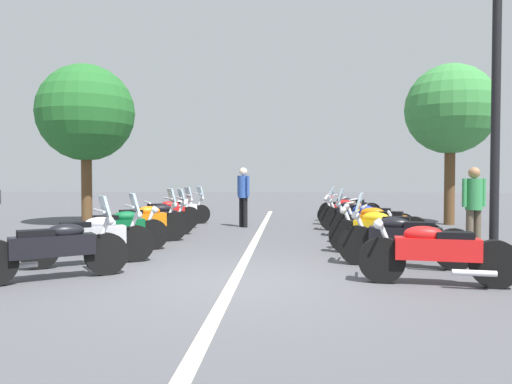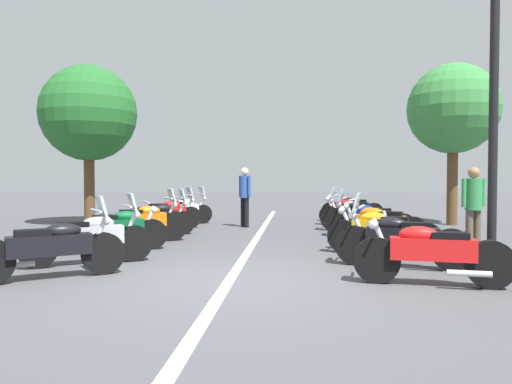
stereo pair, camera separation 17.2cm
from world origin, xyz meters
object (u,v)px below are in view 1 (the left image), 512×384
(motorcycle_left_row_3, at_px, (142,222))
(motorcycle_right_row_7, at_px, (349,208))
(motorcycle_right_row_3, at_px, (380,224))
(bystander_0, at_px, (243,192))
(motorcycle_left_row_6, at_px, (180,210))
(motorcycle_right_row_0, at_px, (435,252))
(motorcycle_right_row_6, at_px, (349,211))
(motorcycle_left_row_0, at_px, (55,248))
(motorcycle_right_row_4, at_px, (370,219))
(motorcycle_left_row_2, at_px, (118,229))
(motorcycle_right_row_5, at_px, (356,214))
(street_lamp_twin_globe, at_px, (497,59))
(bystander_1, at_px, (474,202))
(motorcycle_left_row_1, at_px, (91,237))
(motorcycle_left_row_4, at_px, (156,218))
(motorcycle_right_row_2, at_px, (384,231))
(roadside_tree_0, at_px, (86,113))
(roadside_tree_1, at_px, (450,110))
(motorcycle_right_row_1, at_px, (403,239))
(motorcycle_left_row_5, at_px, (165,213))

(motorcycle_left_row_3, bearing_deg, motorcycle_right_row_7, 14.61)
(motorcycle_right_row_3, height_order, bystander_0, bystander_0)
(motorcycle_left_row_6, xyz_separation_m, motorcycle_right_row_0, (-8.10, -5.41, 0.00))
(motorcycle_left_row_6, relative_size, motorcycle_right_row_6, 0.93)
(motorcycle_left_row_0, relative_size, motorcycle_right_row_4, 0.88)
(motorcycle_right_row_0, bearing_deg, motorcycle_left_row_2, -17.04)
(motorcycle_left_row_6, distance_m, motorcycle_right_row_5, 5.44)
(motorcycle_right_row_6, xyz_separation_m, street_lamp_twin_globe, (-6.82, -1.46, 2.93))
(motorcycle_left_row_6, distance_m, bystander_1, 8.67)
(motorcycle_right_row_0, xyz_separation_m, bystander_0, (7.46, 3.35, 0.58))
(motorcycle_left_row_3, bearing_deg, motorcycle_left_row_0, -122.25)
(motorcycle_left_row_1, relative_size, motorcycle_right_row_5, 0.97)
(motorcycle_left_row_4, xyz_separation_m, bystander_0, (2.23, -2.01, 0.58))
(motorcycle_left_row_4, bearing_deg, motorcycle_left_row_3, -116.40)
(motorcycle_right_row_3, distance_m, street_lamp_twin_globe, 4.15)
(motorcycle_right_row_3, bearing_deg, motorcycle_right_row_6, -67.15)
(motorcycle_right_row_0, distance_m, motorcycle_right_row_2, 2.52)
(motorcycle_right_row_5, bearing_deg, roadside_tree_0, 7.33)
(motorcycle_left_row_3, height_order, roadside_tree_1, roadside_tree_1)
(motorcycle_right_row_7, bearing_deg, motorcycle_right_row_0, 108.28)
(motorcycle_right_row_6, distance_m, roadside_tree_0, 8.58)
(motorcycle_left_row_4, xyz_separation_m, motorcycle_right_row_1, (-3.92, -5.23, 0.02))
(motorcycle_left_row_2, height_order, motorcycle_left_row_5, motorcycle_left_row_5)
(motorcycle_left_row_0, bearing_deg, motorcycle_right_row_0, -35.01)
(motorcycle_left_row_2, distance_m, roadside_tree_1, 10.78)
(motorcycle_left_row_0, relative_size, motorcycle_right_row_7, 0.92)
(motorcycle_left_row_4, bearing_deg, motorcycle_right_row_1, -65.31)
(motorcycle_left_row_0, distance_m, motorcycle_right_row_6, 9.65)
(motorcycle_left_row_5, height_order, motorcycle_right_row_0, motorcycle_left_row_5)
(motorcycle_left_row_6, xyz_separation_m, bystander_1, (-4.97, -7.08, 0.53))
(street_lamp_twin_globe, bearing_deg, motorcycle_left_row_2, 78.41)
(street_lamp_twin_globe, bearing_deg, roadside_tree_0, 56.09)
(motorcycle_right_row_7, height_order, bystander_1, bystander_1)
(motorcycle_left_row_5, xyz_separation_m, motorcycle_right_row_4, (-1.53, -5.48, -0.00))
(motorcycle_left_row_2, bearing_deg, motorcycle_left_row_6, 63.37)
(motorcycle_left_row_5, relative_size, motorcycle_left_row_6, 1.01)
(roadside_tree_0, bearing_deg, motorcycle_left_row_2, -150.86)
(motorcycle_left_row_2, xyz_separation_m, roadside_tree_0, (5.01, 2.79, 2.98))
(motorcycle_right_row_0, distance_m, motorcycle_right_row_4, 5.21)
(motorcycle_left_row_1, height_order, motorcycle_left_row_4, motorcycle_left_row_1)
(motorcycle_left_row_5, distance_m, bystander_1, 8.05)
(motorcycle_right_row_7, bearing_deg, motorcycle_right_row_4, 107.93)
(motorcycle_left_row_2, relative_size, street_lamp_twin_globe, 0.38)
(motorcycle_right_row_6, bearing_deg, motorcycle_right_row_5, 109.41)
(motorcycle_right_row_6, distance_m, bystander_0, 3.30)
(motorcycle_right_row_7, bearing_deg, motorcycle_left_row_6, 32.01)
(motorcycle_left_row_3, bearing_deg, motorcycle_left_row_5, 62.62)
(motorcycle_left_row_1, xyz_separation_m, bystander_0, (6.29, -1.98, 0.57))
(motorcycle_left_row_5, height_order, motorcycle_right_row_7, motorcycle_left_row_5)
(motorcycle_left_row_2, distance_m, roadside_tree_0, 6.46)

